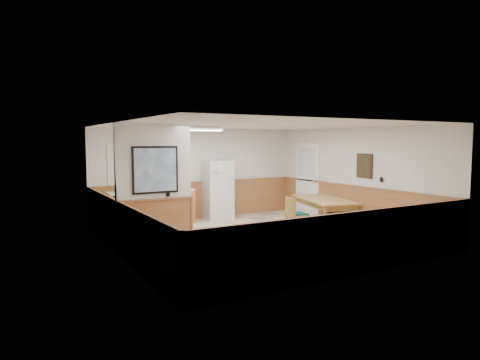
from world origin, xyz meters
TOP-DOWN VIEW (x-y plane):
  - ground at (0.00, 0.00)m, footprint 6.00×6.00m
  - ceiling at (0.00, 0.00)m, footprint 6.00×6.00m
  - back_wall at (0.00, 3.00)m, footprint 6.00×0.02m
  - right_wall at (3.00, 0.00)m, footprint 0.02×6.00m
  - left_wall at (-3.00, 0.00)m, footprint 0.02×6.00m
  - wainscot_back at (0.00, 2.98)m, footprint 6.00×0.04m
  - wainscot_right at (2.98, 0.00)m, footprint 0.04×6.00m
  - wainscot_left at (-2.98, 0.00)m, footprint 0.04×6.00m
  - partition_wall at (-2.25, 0.19)m, footprint 1.50×0.20m
  - kitchen_counter at (-1.21, 2.68)m, footprint 2.20×0.61m
  - exterior_door at (2.96, 1.90)m, footprint 0.07×1.02m
  - kitchen_window at (-2.10, 2.98)m, footprint 0.80×0.04m
  - wall_painting at (2.97, -0.30)m, footprint 0.04×0.50m
  - fluorescent_fixture at (-0.80, 1.30)m, footprint 1.20×0.30m
  - refrigerator at (0.39, 2.63)m, footprint 0.76×0.75m
  - dining_table at (2.00, 0.03)m, footprint 1.48×2.18m
  - dining_bench at (2.76, -0.03)m, footprint 0.43×1.58m
  - dining_chair at (1.06, 0.02)m, footprint 0.66×0.50m
  - fire_extinguisher at (-0.52, 2.67)m, footprint 0.12×0.12m
  - soap_bottle at (-2.26, 2.70)m, footprint 0.09×0.09m

SIDE VIEW (x-z plane):
  - ground at x=0.00m, z-range 0.00..0.00m
  - dining_bench at x=2.76m, z-range 0.12..0.57m
  - kitchen_counter at x=-1.21m, z-range -0.04..0.96m
  - dining_chair at x=1.06m, z-range 0.07..0.92m
  - wainscot_back at x=0.00m, z-range 0.00..1.00m
  - wainscot_right at x=2.98m, z-range 0.00..1.00m
  - wainscot_left at x=-2.98m, z-range 0.00..1.00m
  - dining_table at x=2.00m, z-range 0.29..1.04m
  - refrigerator at x=0.39m, z-range 0.00..1.63m
  - soap_bottle at x=-2.26m, z-range 0.90..1.14m
  - exterior_door at x=2.96m, z-range -0.02..2.13m
  - fire_extinguisher at x=-0.52m, z-range 0.87..1.32m
  - partition_wall at x=-2.25m, z-range -0.02..2.48m
  - back_wall at x=0.00m, z-range 0.00..2.50m
  - right_wall at x=3.00m, z-range 0.00..2.50m
  - left_wall at x=-3.00m, z-range 0.00..2.50m
  - kitchen_window at x=-2.10m, z-range 1.05..2.05m
  - wall_painting at x=2.97m, z-range 1.25..1.85m
  - fluorescent_fixture at x=-0.80m, z-range 2.40..2.49m
  - ceiling at x=0.00m, z-range 2.49..2.51m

